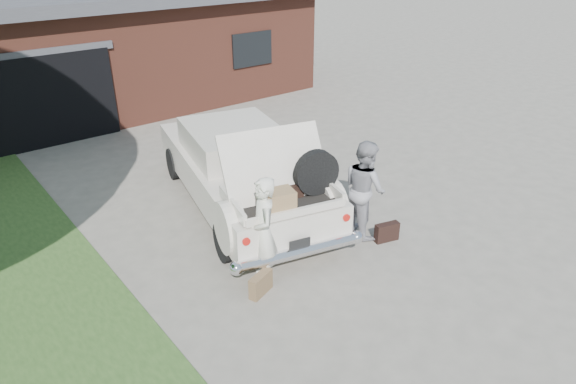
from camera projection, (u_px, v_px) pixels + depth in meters
ground at (312, 267)px, 8.10m from camera, size 90.00×90.00×0.00m
house at (94, 43)px, 15.90m from camera, size 12.80×7.80×3.30m
sedan at (241, 168)px, 9.65m from camera, size 3.17×5.50×2.00m
woman_left at (263, 231)px, 7.48m from camera, size 0.61×0.72×1.67m
woman_right at (365, 188)px, 8.70m from camera, size 0.83×0.96×1.70m
suitcase_left at (261, 284)px, 7.44m from camera, size 0.45×0.27×0.33m
suitcase_right at (387, 232)px, 8.74m from camera, size 0.45×0.24×0.33m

